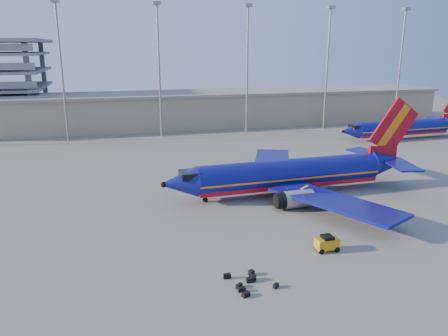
{
  "coord_description": "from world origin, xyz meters",
  "views": [
    {
      "loc": [
        -15.58,
        -51.27,
        19.52
      ],
      "look_at": [
        -1.65,
        2.69,
        4.0
      ],
      "focal_mm": 35.0,
      "sensor_mm": 36.0,
      "label": 1
    }
  ],
  "objects": [
    {
      "name": "ground",
      "position": [
        0.0,
        0.0,
        0.0
      ],
      "size": [
        220.0,
        220.0,
        0.0
      ],
      "primitive_type": "plane",
      "color": "slate",
      "rests_on": "ground"
    },
    {
      "name": "terminal_building",
      "position": [
        10.0,
        58.0,
        4.32
      ],
      "size": [
        122.0,
        16.0,
        8.5
      ],
      "color": "gray",
      "rests_on": "ground"
    },
    {
      "name": "light_mast_row",
      "position": [
        5.0,
        46.0,
        17.55
      ],
      "size": [
        101.6,
        1.6,
        28.65
      ],
      "color": "gray",
      "rests_on": "ground"
    },
    {
      "name": "aircraft_main",
      "position": [
        8.08,
        1.74,
        2.72
      ],
      "size": [
        37.57,
        36.11,
        12.72
      ],
      "rotation": [
        0.0,
        0.0,
        0.04
      ],
      "color": "navy",
      "rests_on": "ground"
    },
    {
      "name": "aircraft_second",
      "position": [
        46.39,
        30.13,
        2.5
      ],
      "size": [
        32.2,
        12.53,
        10.9
      ],
      "rotation": [
        0.0,
        0.0,
        0.05
      ],
      "color": "navy",
      "rests_on": "ground"
    },
    {
      "name": "baggage_tug",
      "position": [
        4.14,
        -15.57,
        0.83
      ],
      "size": [
        2.25,
        1.38,
        1.6
      ],
      "rotation": [
        0.0,
        0.0,
        0.02
      ],
      "color": "orange",
      "rests_on": "ground"
    },
    {
      "name": "luggage_pile",
      "position": [
        -5.39,
        -19.69,
        0.21
      ],
      "size": [
        4.19,
        3.77,
        0.5
      ],
      "color": "black",
      "rests_on": "ground"
    }
  ]
}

